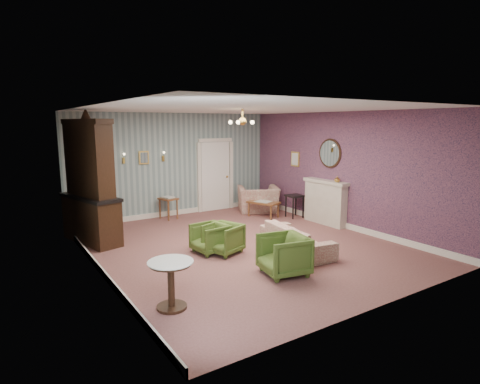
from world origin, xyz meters
TOP-DOWN VIEW (x-y plane):
  - floor at (0.00, 0.00)m, footprint 7.00×7.00m
  - ceiling at (0.00, 0.00)m, footprint 7.00×7.00m
  - wall_back at (0.00, 3.50)m, footprint 6.00×0.00m
  - wall_front at (0.00, -3.50)m, footprint 6.00×0.00m
  - wall_left at (-3.00, 0.00)m, footprint 0.00×7.00m
  - wall_right at (3.00, 0.00)m, footprint 0.00×7.00m
  - wall_right_floral at (2.98, 0.00)m, footprint 0.00×7.00m
  - door at (1.30, 3.46)m, footprint 1.12×0.12m
  - olive_chair_a at (-0.31, -1.77)m, footprint 0.84×0.88m
  - olive_chair_b at (-0.60, -0.21)m, footprint 0.80×0.82m
  - olive_chair_c at (-0.80, -0.01)m, footprint 0.66×0.69m
  - sofa_chintz at (0.74, -0.90)m, footprint 0.78×1.91m
  - wingback_chair at (2.24, 2.53)m, footprint 1.37×1.19m
  - dresser at (-2.65, 2.05)m, footprint 1.02×1.82m
  - fireplace at (2.86, 0.40)m, footprint 0.30×1.40m
  - mantel_vase at (2.84, 0.00)m, footprint 0.15×0.15m
  - oval_mirror at (2.96, 0.40)m, footprint 0.04×0.76m
  - framed_print at (2.97, 1.75)m, footprint 0.04×0.34m
  - coffee_table at (1.97, 1.91)m, footprint 0.76×0.99m
  - side_table_black at (2.65, 1.37)m, footprint 0.46×0.46m
  - pedestal_table at (-2.47, -1.91)m, footprint 0.69×0.69m
  - nesting_table at (-0.37, 3.15)m, footprint 0.49×0.57m
  - gilt_mirror_back at (-0.90, 3.46)m, footprint 0.28×0.06m
  - sconce_left at (-1.45, 3.44)m, footprint 0.16×0.12m
  - sconce_right at (-0.35, 3.44)m, footprint 0.16×0.12m
  - chandelier at (0.00, 0.00)m, footprint 0.56×0.56m
  - burgundy_cushion at (2.19, 2.38)m, footprint 0.41×0.28m

SIDE VIEW (x-z plane):
  - floor at x=0.00m, z-range 0.00..0.00m
  - coffee_table at x=1.97m, z-range 0.00..0.45m
  - nesting_table at x=-0.37m, z-range 0.00..0.64m
  - side_table_black at x=2.65m, z-range 0.00..0.64m
  - olive_chair_c at x=-0.80m, z-range 0.00..0.66m
  - olive_chair_b at x=-0.60m, z-range 0.00..0.67m
  - pedestal_table at x=-2.47m, z-range 0.00..0.71m
  - sofa_chintz at x=0.74m, z-range 0.00..0.72m
  - olive_chair_a at x=-0.31m, z-range 0.00..0.78m
  - burgundy_cushion at x=2.19m, z-range 0.28..0.68m
  - wingback_chair at x=2.24m, z-range 0.00..1.01m
  - fireplace at x=2.86m, z-range 0.00..1.16m
  - door at x=1.30m, z-range 0.00..2.16m
  - mantel_vase at x=2.84m, z-range 1.16..1.31m
  - dresser at x=-2.65m, z-range 0.00..2.87m
  - wall_back at x=0.00m, z-range -1.55..4.45m
  - wall_front at x=0.00m, z-range -1.55..4.45m
  - wall_left at x=-3.00m, z-range -2.05..4.95m
  - wall_right at x=3.00m, z-range -2.05..4.95m
  - wall_right_floral at x=2.98m, z-range -2.05..4.95m
  - framed_print at x=2.97m, z-range 1.39..1.81m
  - gilt_mirror_back at x=-0.90m, z-range 1.52..1.88m
  - sconce_left at x=-1.45m, z-range 1.55..1.85m
  - sconce_right at x=-0.35m, z-range 1.55..1.85m
  - oval_mirror at x=2.96m, z-range 1.43..2.27m
  - chandelier at x=0.00m, z-range 2.45..2.81m
  - ceiling at x=0.00m, z-range 2.90..2.90m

